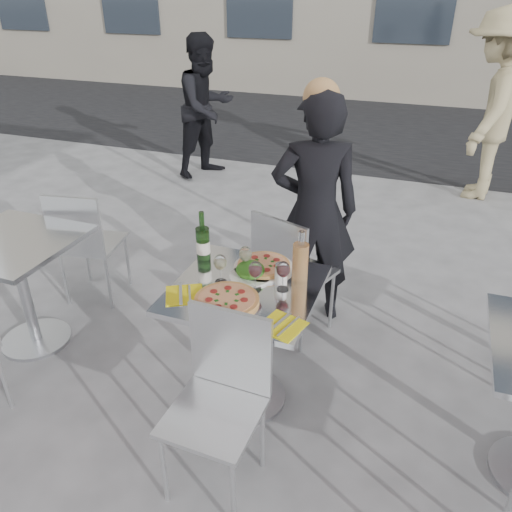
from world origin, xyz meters
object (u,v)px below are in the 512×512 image
(salad_plate, at_px, (250,271))
(carafe, at_px, (300,263))
(chair_far, at_px, (288,267))
(side_chair_lfar, at_px, (85,239))
(pedestrian_a, at_px, (206,107))
(wine_bottle, at_px, (203,243))
(napkin_right, at_px, (282,325))
(woman_diner, at_px, (315,212))
(side_table_left, at_px, (19,271))
(wineglass_white_a, at_px, (220,263))
(pedestrian_b, at_px, (491,107))
(main_table, at_px, (246,321))
(wineglass_red_a, at_px, (255,270))
(napkin_left, at_px, (184,294))
(wineglass_white_b, at_px, (245,255))
(pizza_near, at_px, (227,300))
(sugar_shaker, at_px, (281,274))
(wineglass_red_b, at_px, (283,270))
(chair_near, at_px, (221,389))
(pizza_far, at_px, (264,266))

(salad_plate, xyz_separation_m, carafe, (0.25, 0.03, 0.08))
(chair_far, bearing_deg, side_chair_lfar, 23.18)
(pedestrian_a, distance_m, wine_bottle, 3.60)
(side_chair_lfar, height_order, carafe, carafe)
(napkin_right, bearing_deg, woman_diner, 113.62)
(side_table_left, relative_size, wineglass_white_a, 4.76)
(pedestrian_a, relative_size, pedestrian_b, 0.85)
(main_table, xyz_separation_m, napkin_right, (0.27, -0.25, 0.21))
(pedestrian_a, xyz_separation_m, wineglass_red_a, (1.89, -3.44, 0.05))
(carafe, distance_m, napkin_left, 0.59)
(wineglass_white_a, xyz_separation_m, napkin_right, (0.41, -0.25, -0.11))
(wineglass_white_b, height_order, napkin_left, wineglass_white_b)
(chair_far, height_order, pizza_near, chair_far)
(chair_far, xyz_separation_m, sugar_shaker, (0.11, -0.53, 0.27))
(side_table_left, xyz_separation_m, wineglass_white_a, (1.36, 0.00, 0.32))
(side_table_left, height_order, chair_far, chair_far)
(pedestrian_a, height_order, wineglass_red_b, pedestrian_a)
(napkin_left, bearing_deg, chair_near, -72.02)
(chair_near, distance_m, sugar_shaker, 0.65)
(wine_bottle, distance_m, wineglass_white_b, 0.26)
(chair_near, relative_size, wineglass_white_b, 5.50)
(woman_diner, relative_size, pedestrian_b, 0.82)
(wineglass_white_b, bearing_deg, main_table, -68.42)
(side_chair_lfar, height_order, wineglass_white_a, wineglass_white_a)
(wine_bottle, height_order, wineglass_red_b, wine_bottle)
(wine_bottle, xyz_separation_m, wineglass_red_a, (0.36, -0.17, -0.00))
(salad_plate, distance_m, napkin_left, 0.36)
(wineglass_red_b, bearing_deg, side_table_left, -178.53)
(pedestrian_a, bearing_deg, main_table, -127.72)
(side_chair_lfar, height_order, pedestrian_b, pedestrian_b)
(side_table_left, height_order, pedestrian_a, pedestrian_a)
(salad_plate, bearing_deg, woman_diner, 81.88)
(side_chair_lfar, bearing_deg, chair_near, 135.56)
(side_table_left, bearing_deg, napkin_right, -7.96)
(side_table_left, height_order, chair_near, chair_near)
(pedestrian_b, distance_m, wineglass_red_b, 3.93)
(chair_far, distance_m, pedestrian_a, 3.38)
(pedestrian_b, bearing_deg, chair_near, -5.22)
(main_table, relative_size, woman_diner, 0.48)
(main_table, bearing_deg, pizza_far, 83.76)
(wineglass_white_a, bearing_deg, woman_diner, 75.40)
(side_chair_lfar, relative_size, pizza_far, 2.71)
(sugar_shaker, height_order, wineglass_red_a, wineglass_red_a)
(woman_diner, relative_size, wine_bottle, 5.33)
(pedestrian_a, bearing_deg, wineglass_white_a, -129.52)
(napkin_right, bearing_deg, wineglass_red_a, 147.76)
(chair_near, xyz_separation_m, wineglass_white_b, (-0.12, 0.60, 0.35))
(napkin_right, bearing_deg, main_table, 153.52)
(chair_near, height_order, wineglass_white_a, wineglass_white_a)
(sugar_shaker, height_order, wineglass_white_a, wineglass_white_a)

